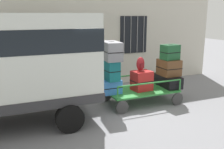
# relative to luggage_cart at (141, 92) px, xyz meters

# --- Properties ---
(ground_plane) EXTENTS (40.00, 40.00, 0.00)m
(ground_plane) POSITION_rel_luggage_cart_xyz_m (-1.20, -0.02, -0.37)
(ground_plane) COLOR gray
(building_wall) EXTENTS (12.00, 0.38, 5.00)m
(building_wall) POSITION_rel_luggage_cart_xyz_m (-1.20, 2.66, 2.13)
(building_wall) COLOR beige
(building_wall) RESTS_ON ground
(luggage_cart) EXTENTS (2.33, 1.29, 0.44)m
(luggage_cart) POSITION_rel_luggage_cart_xyz_m (0.00, 0.00, 0.00)
(luggage_cart) COLOR #2D8438
(luggage_cart) RESTS_ON ground
(cart_railing) EXTENTS (2.21, 1.16, 0.39)m
(cart_railing) POSITION_rel_luggage_cart_xyz_m (-0.00, -0.00, 0.39)
(cart_railing) COLOR #2D8438
(cart_railing) RESTS_ON luggage_cart
(suitcase_left_bottom) EXTENTS (0.61, 0.32, 0.43)m
(suitcase_left_bottom) POSITION_rel_luggage_cart_xyz_m (-1.04, -0.02, 0.28)
(suitcase_left_bottom) COLOR #3372C6
(suitcase_left_bottom) RESTS_ON luggage_cart
(suitcase_left_middle) EXTENTS (0.40, 0.51, 0.62)m
(suitcase_left_middle) POSITION_rel_luggage_cart_xyz_m (-1.04, -0.02, 0.81)
(suitcase_left_middle) COLOR #0F5960
(suitcase_left_middle) RESTS_ON suitcase_left_bottom
(suitcase_left_top) EXTENTS (0.54, 0.89, 0.55)m
(suitcase_left_top) POSITION_rel_luggage_cart_xyz_m (-1.04, -0.00, 1.39)
(suitcase_left_top) COLOR slate
(suitcase_left_top) RESTS_ON suitcase_left_middle
(suitcase_midleft_bottom) EXTENTS (0.64, 0.54, 0.63)m
(suitcase_midleft_bottom) POSITION_rel_luggage_cart_xyz_m (-0.00, -0.02, 0.38)
(suitcase_midleft_bottom) COLOR #B21E1E
(suitcase_midleft_bottom) RESTS_ON luggage_cart
(suitcase_center_bottom) EXTENTS (0.59, 1.07, 0.38)m
(suitcase_center_bottom) POSITION_rel_luggage_cart_xyz_m (1.04, 0.03, 0.26)
(suitcase_center_bottom) COLOR black
(suitcase_center_bottom) RESTS_ON luggage_cart
(suitcase_center_middle) EXTENTS (0.60, 0.68, 0.54)m
(suitcase_center_middle) POSITION_rel_luggage_cart_xyz_m (1.04, 0.02, 0.72)
(suitcase_center_middle) COLOR brown
(suitcase_center_middle) RESTS_ON suitcase_center_bottom
(suitcase_center_top) EXTENTS (0.58, 0.46, 0.49)m
(suitcase_center_top) POSITION_rel_luggage_cart_xyz_m (1.04, -0.00, 1.24)
(suitcase_center_top) COLOR #194C28
(suitcase_center_top) RESTS_ON suitcase_center_middle
(backpack) EXTENTS (0.27, 0.22, 0.44)m
(backpack) POSITION_rel_luggage_cart_xyz_m (-0.03, 0.04, 0.92)
(backpack) COLOR maroon
(backpack) RESTS_ON suitcase_midleft_bottom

